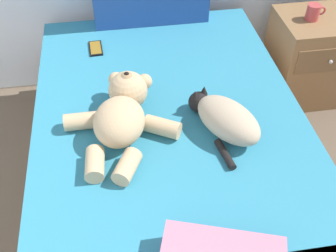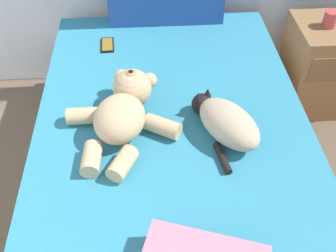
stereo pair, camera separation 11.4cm
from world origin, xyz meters
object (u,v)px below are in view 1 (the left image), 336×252
(cell_phone, at_px, (96,48))
(nightstand, at_px, (310,58))
(teddy_bear, at_px, (122,113))
(mug, at_px, (313,12))
(cat, at_px, (225,118))
(bed, at_px, (171,161))

(cell_phone, height_order, nightstand, nightstand)
(teddy_bear, xyz_separation_m, cell_phone, (-0.11, 0.66, -0.08))
(nightstand, distance_m, mug, 0.35)
(cat, height_order, teddy_bear, teddy_bear)
(cell_phone, xyz_separation_m, nightstand, (1.37, 0.05, -0.25))
(teddy_bear, height_order, cell_phone, teddy_bear)
(bed, relative_size, cell_phone, 13.68)
(cat, distance_m, mug, 1.10)
(bed, height_order, teddy_bear, teddy_bear)
(cat, bearing_deg, cell_phone, 126.53)
(mug, bearing_deg, bed, -143.76)
(bed, height_order, mug, mug)
(teddy_bear, distance_m, nightstand, 1.49)
(cat, relative_size, teddy_bear, 0.71)
(cat, xyz_separation_m, nightstand, (0.82, 0.80, -0.32))
(nightstand, bearing_deg, bed, -145.37)
(cat, bearing_deg, teddy_bear, 169.00)
(cell_phone, distance_m, nightstand, 1.40)
(cell_phone, relative_size, mug, 1.26)
(cat, height_order, nightstand, cat)
(bed, relative_size, teddy_bear, 3.36)
(teddy_bear, bearing_deg, bed, -1.74)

